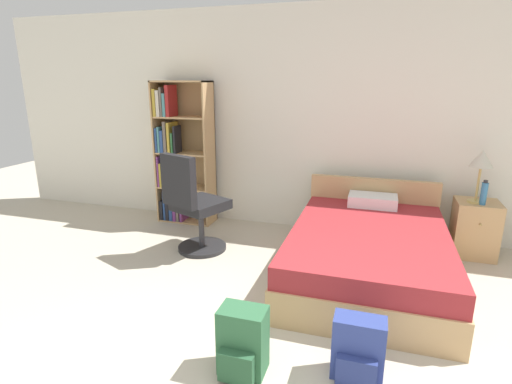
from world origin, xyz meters
The scene contains 9 objects.
wall_back centered at (0.00, 3.23, 1.30)m, with size 9.00×0.06×2.60m.
bookshelf centered at (-1.95, 2.98, 0.85)m, with size 0.71×0.32×1.77m.
bed centered at (0.45, 2.10, 0.25)m, with size 1.38×2.00×0.73m.
office_chair centered at (-1.32, 2.10, 0.51)m, with size 0.64×0.69×1.08m.
nightstand centered at (1.49, 2.90, 0.29)m, with size 0.42×0.41×0.58m.
table_lamp centered at (1.45, 2.86, 1.01)m, with size 0.22×0.22×0.54m.
water_bottle centered at (1.50, 2.80, 0.70)m, with size 0.06×0.06×0.25m.
backpack_blue centered at (0.45, 0.69, 0.19)m, with size 0.31×0.22×0.41m.
backpack_green centered at (-0.24, 0.53, 0.21)m, with size 0.29×0.26×0.43m.
Camera 1 is at (0.47, -1.47, 1.78)m, focal length 28.00 mm.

